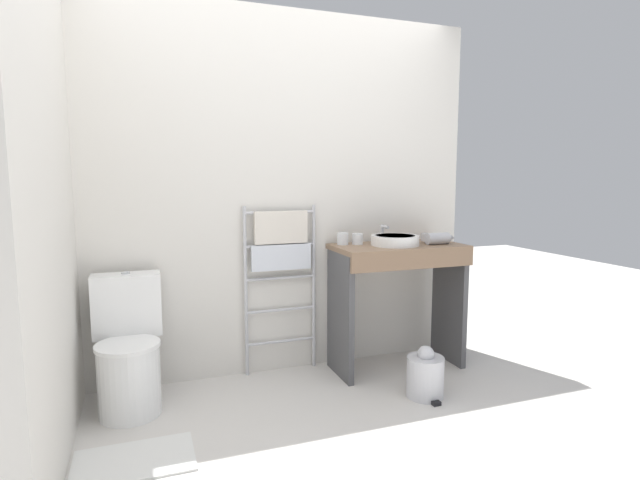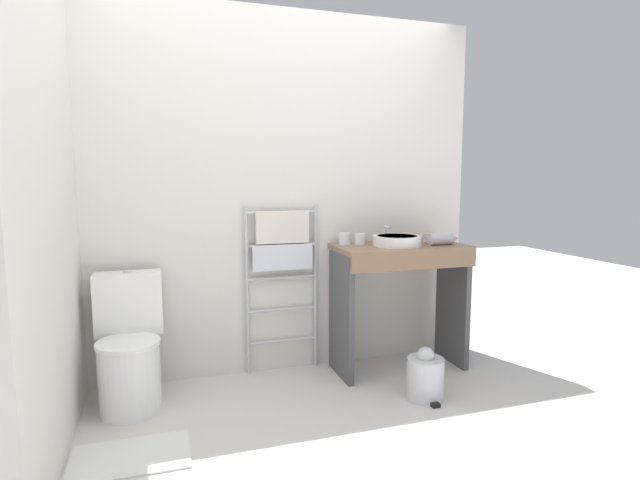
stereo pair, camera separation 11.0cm
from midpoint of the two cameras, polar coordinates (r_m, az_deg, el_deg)
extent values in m
plane|color=silver|center=(2.64, 4.37, -23.83)|extent=(12.00, 12.00, 0.00)
cube|color=silver|center=(3.51, -3.57, 5.19)|extent=(2.82, 0.12, 2.48)
cube|color=silver|center=(2.76, -28.04, 3.82)|extent=(0.12, 1.86, 2.48)
cylinder|color=white|center=(3.18, -19.97, -14.63)|extent=(0.34, 0.34, 0.40)
cylinder|color=white|center=(3.11, -20.14, -11.00)|extent=(0.36, 0.36, 0.02)
cube|color=white|center=(3.29, -20.13, -6.76)|extent=(0.40, 0.17, 0.38)
cylinder|color=silver|center=(3.25, -20.27, -3.41)|extent=(0.05, 0.05, 0.01)
cylinder|color=silver|center=(3.44, -7.41, -5.87)|extent=(0.02, 0.02, 1.17)
cylinder|color=silver|center=(3.56, 0.38, -5.37)|extent=(0.02, 0.02, 1.17)
cylinder|color=silver|center=(3.60, -3.40, -11.44)|extent=(0.49, 0.02, 0.02)
cylinder|color=silver|center=(3.53, -3.43, -7.94)|extent=(0.49, 0.02, 0.02)
cylinder|color=silver|center=(3.48, -3.45, -4.32)|extent=(0.49, 0.02, 0.02)
cylinder|color=silver|center=(3.44, -3.48, -0.59)|extent=(0.49, 0.02, 0.02)
cylinder|color=silver|center=(3.42, -3.51, 3.19)|extent=(0.49, 0.02, 0.02)
cube|color=silver|center=(3.40, -3.38, 1.48)|extent=(0.37, 0.04, 0.22)
cube|color=silver|center=(3.43, -3.36, -1.95)|extent=(0.42, 0.04, 0.18)
cube|color=#84664C|center=(3.52, 10.05, -0.85)|extent=(0.91, 0.47, 0.03)
cube|color=#84664C|center=(3.34, 11.80, -2.50)|extent=(0.91, 0.02, 0.10)
cube|color=#4C4C4F|center=(3.43, 3.38, -8.56)|extent=(0.04, 0.40, 0.86)
cube|color=#4C4C4F|center=(3.83, 15.72, -7.16)|extent=(0.04, 0.40, 0.86)
cylinder|color=white|center=(3.48, 9.68, -0.07)|extent=(0.33, 0.33, 0.07)
cylinder|color=silver|center=(3.48, 9.70, 0.43)|extent=(0.27, 0.27, 0.01)
cylinder|color=silver|center=(3.65, 8.27, 0.74)|extent=(0.02, 0.02, 0.13)
cylinder|color=silver|center=(3.61, 8.60, 1.47)|extent=(0.02, 0.09, 0.02)
cylinder|color=white|center=(3.48, 3.73, 0.15)|extent=(0.08, 0.08, 0.08)
cylinder|color=white|center=(3.50, 5.43, 0.10)|extent=(0.08, 0.08, 0.08)
cylinder|color=#B7B7BC|center=(3.58, 14.45, 0.11)|extent=(0.17, 0.08, 0.08)
cone|color=#9C9CA0|center=(3.64, 15.95, 0.17)|extent=(0.06, 0.07, 0.07)
cube|color=#B7B7BC|center=(3.63, 13.27, 0.24)|extent=(0.05, 0.08, 0.06)
cylinder|color=silver|center=(3.27, 12.90, -15.16)|extent=(0.23, 0.23, 0.25)
sphere|color=silver|center=(3.21, 12.97, -12.72)|extent=(0.10, 0.10, 0.10)
cube|color=black|center=(3.21, 14.08, -17.85)|extent=(0.05, 0.04, 0.02)
cube|color=silver|center=(2.79, -19.70, -22.32)|extent=(0.56, 0.36, 0.01)
camera|label=1|loc=(0.06, -88.99, 0.13)|focal=28.00mm
camera|label=2|loc=(0.06, 91.01, -0.13)|focal=28.00mm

